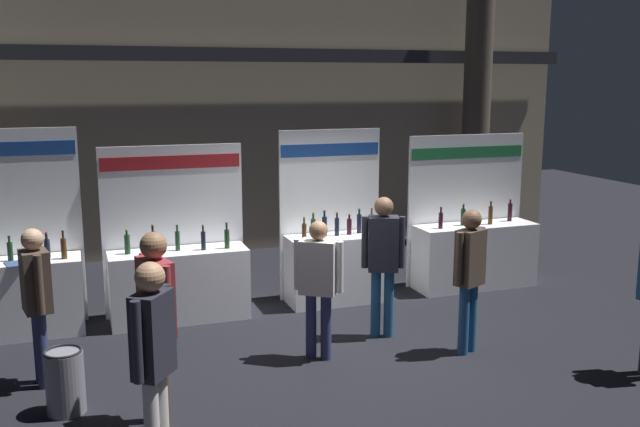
# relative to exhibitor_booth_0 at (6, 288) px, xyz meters

# --- Properties ---
(ground_plane) EXTENTS (26.61, 26.61, 0.00)m
(ground_plane) POSITION_rel_exhibitor_booth_0_xyz_m (3.81, -1.67, -0.62)
(ground_plane) COLOR black
(hall_colonnade) EXTENTS (13.31, 1.22, 6.56)m
(hall_colonnade) POSITION_rel_exhibitor_booth_0_xyz_m (3.81, 3.45, 2.65)
(hall_colonnade) COLOR tan
(hall_colonnade) RESTS_ON ground_plane
(exhibitor_booth_0) EXTENTS (1.91, 0.71, 2.58)m
(exhibitor_booth_0) POSITION_rel_exhibitor_booth_0_xyz_m (0.00, 0.00, 0.00)
(exhibitor_booth_0) COLOR white
(exhibitor_booth_0) RESTS_ON ground_plane
(exhibitor_booth_1) EXTENTS (1.90, 0.66, 2.32)m
(exhibitor_booth_1) POSITION_rel_exhibitor_booth_0_xyz_m (2.13, -0.08, -0.04)
(exhibitor_booth_1) COLOR white
(exhibitor_booth_1) RESTS_ON ground_plane
(exhibitor_booth_2) EXTENTS (1.54, 0.66, 2.47)m
(exhibitor_booth_2) POSITION_rel_exhibitor_booth_0_xyz_m (4.41, -0.04, -0.01)
(exhibitor_booth_2) COLOR white
(exhibitor_booth_2) RESTS_ON ground_plane
(exhibitor_booth_3) EXTENTS (1.99, 0.66, 2.34)m
(exhibitor_booth_3) POSITION_rel_exhibitor_booth_0_xyz_m (6.67, -0.05, -0.02)
(exhibitor_booth_3) COLOR white
(exhibitor_booth_3) RESTS_ON ground_plane
(trash_bin) EXTENTS (0.37, 0.37, 0.64)m
(trash_bin) POSITION_rel_exhibitor_booth_0_xyz_m (0.69, -2.47, -0.30)
(trash_bin) COLOR slate
(trash_bin) RESTS_ON ground_plane
(visitor_0) EXTENTS (0.47, 0.33, 1.72)m
(visitor_0) POSITION_rel_exhibitor_booth_0_xyz_m (5.16, -2.41, 0.39)
(visitor_0) COLOR navy
(visitor_0) RESTS_ON ground_plane
(visitor_1) EXTENTS (0.39, 0.44, 1.80)m
(visitor_1) POSITION_rel_exhibitor_booth_0_xyz_m (1.40, -3.89, 0.45)
(visitor_1) COLOR silver
(visitor_1) RESTS_ON ground_plane
(visitor_3) EXTENTS (0.32, 0.60, 1.85)m
(visitor_3) POSITION_rel_exhibitor_booth_0_xyz_m (1.52, -3.02, 0.50)
(visitor_3) COLOR #47382D
(visitor_3) RESTS_ON ground_plane
(visitor_4) EXTENTS (0.49, 0.44, 1.62)m
(visitor_4) POSITION_rel_exhibitor_booth_0_xyz_m (3.44, -2.00, 0.35)
(visitor_4) COLOR navy
(visitor_4) RESTS_ON ground_plane
(visitor_5) EXTENTS (0.51, 0.36, 1.78)m
(visitor_5) POSITION_rel_exhibitor_booth_0_xyz_m (4.43, -1.59, 0.45)
(visitor_5) COLOR navy
(visitor_5) RESTS_ON ground_plane
(visitor_6) EXTENTS (0.33, 0.51, 1.69)m
(visitor_6) POSITION_rel_exhibitor_booth_0_xyz_m (0.45, -1.72, 0.39)
(visitor_6) COLOR navy
(visitor_6) RESTS_ON ground_plane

